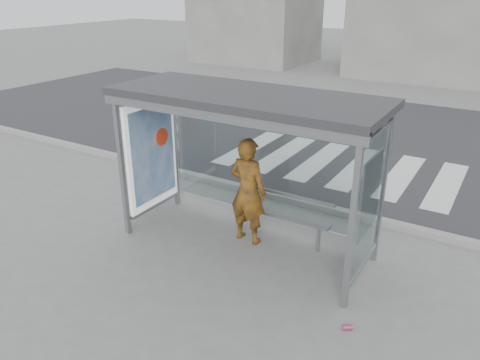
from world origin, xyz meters
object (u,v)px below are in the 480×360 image
at_px(bus_shelter, 227,129).
at_px(soda_can, 347,328).
at_px(bench, 286,215).
at_px(person, 248,191).

xyz_separation_m(bus_shelter, soda_can, (2.57, -1.18, -1.95)).
bearing_deg(bench, bus_shelter, -153.48).
distance_m(bus_shelter, person, 1.11).
xyz_separation_m(bus_shelter, person, (0.31, 0.13, -1.06)).
distance_m(bench, soda_can, 2.38).
distance_m(person, soda_can, 2.76).
xyz_separation_m(bus_shelter, bench, (0.88, 0.44, -1.49)).
bearing_deg(soda_can, bus_shelter, 155.37).
height_order(bus_shelter, soda_can, bus_shelter).
bearing_deg(bus_shelter, person, 23.51).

